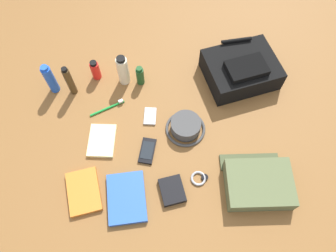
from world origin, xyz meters
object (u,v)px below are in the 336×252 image
at_px(cologne_bottle, 70,81).
at_px(paperback_novel, 84,192).
at_px(deodorant_spray, 50,79).
at_px(toothbrush, 109,107).
at_px(backpack, 241,69).
at_px(bucket_hat, 186,127).
at_px(notepad, 102,141).
at_px(toiletry_pouch, 258,183).
at_px(media_player, 150,116).
at_px(wallet, 172,190).
at_px(wristwatch, 199,178).
at_px(sunscreen_spray, 95,70).
at_px(shampoo_bottle, 140,76).
at_px(lotion_bottle, 123,70).
at_px(travel_guidebook, 127,198).
at_px(cell_phone, 147,151).

height_order(cologne_bottle, paperback_novel, cologne_bottle).
relative_size(deodorant_spray, toothbrush, 1.04).
height_order(backpack, bucket_hat, backpack).
height_order(toothbrush, notepad, toothbrush).
distance_m(toiletry_pouch, media_player, 0.53).
relative_size(toothbrush, wallet, 1.45).
bearing_deg(bucket_hat, paperback_novel, -155.19).
distance_m(toiletry_pouch, bucket_hat, 0.37).
relative_size(wristwatch, toothbrush, 0.45).
xyz_separation_m(sunscreen_spray, shampoo_bottle, (0.20, -0.07, 0.00)).
bearing_deg(paperback_novel, shampoo_bottle, 59.24).
height_order(backpack, lotion_bottle, lotion_bottle).
distance_m(paperback_novel, toothbrush, 0.39).
distance_m(deodorant_spray, paperback_novel, 0.53).
distance_m(lotion_bottle, paperback_novel, 0.56).
relative_size(shampoo_bottle, wallet, 0.97).
xyz_separation_m(shampoo_bottle, toothbrush, (-0.16, -0.12, -0.04)).
relative_size(cologne_bottle, sunscreen_spray, 1.61).
height_order(backpack, wristwatch, backpack).
bearing_deg(lotion_bottle, wallet, -77.30).
bearing_deg(cologne_bottle, media_player, -30.45).
xyz_separation_m(bucket_hat, paperback_novel, (-0.45, -0.21, -0.02)).
height_order(sunscreen_spray, travel_guidebook, sunscreen_spray).
bearing_deg(sunscreen_spray, notepad, -90.53).
bearing_deg(paperback_novel, toiletry_pouch, -7.38).
bearing_deg(shampoo_bottle, toiletry_pouch, -55.91).
bearing_deg(cologne_bottle, wallet, -56.00).
relative_size(lotion_bottle, cell_phone, 1.30).
distance_m(media_player, notepad, 0.23).
xyz_separation_m(cell_phone, media_player, (0.03, 0.16, -0.00)).
relative_size(shampoo_bottle, paperback_novel, 0.57).
bearing_deg(toiletry_pouch, shampoo_bottle, 124.09).
bearing_deg(sunscreen_spray, wallet, -67.35).
bearing_deg(toothbrush, lotion_bottle, 58.39).
relative_size(cell_phone, notepad, 0.84).
bearing_deg(cell_phone, cologne_bottle, 129.47).
bearing_deg(backpack, wallet, -129.58).
height_order(toiletry_pouch, wristwatch, toiletry_pouch).
height_order(toiletry_pouch, cologne_bottle, cologne_bottle).
bearing_deg(lotion_bottle, toiletry_pouch, -52.24).
height_order(bucket_hat, sunscreen_spray, sunscreen_spray).
distance_m(travel_guidebook, wristwatch, 0.30).
bearing_deg(lotion_bottle, paperback_novel, -113.11).
distance_m(deodorant_spray, wristwatch, 0.78).
xyz_separation_m(deodorant_spray, lotion_bottle, (0.32, -0.01, -0.00)).
bearing_deg(bucket_hat, media_player, 148.45).
xyz_separation_m(paperback_novel, media_player, (0.31, 0.29, -0.00)).
distance_m(wristwatch, wallet, 0.12).
relative_size(bucket_hat, notepad, 1.15).
distance_m(cologne_bottle, lotion_bottle, 0.24).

